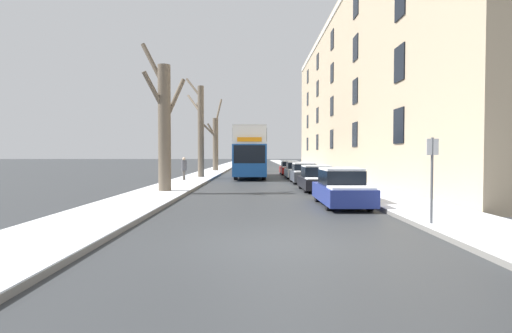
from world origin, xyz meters
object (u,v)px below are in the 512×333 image
object	(u,v)px
bare_tree_left_0	(166,124)
parked_car_4	(291,168)
bare_tree_left_1	(202,129)
parked_car_2	(306,174)
parked_car_3	(298,171)
double_decker_bus	(252,150)
street_sign_post	(434,177)
parked_car_0	(343,189)
bare_tree_left_2	(217,142)
pedestrian_left_sidewalk	(186,168)
parked_car_1	(318,179)

from	to	relation	value
bare_tree_left_0	parked_car_4	size ratio (longest dim) A/B	1.80
bare_tree_left_1	parked_car_2	world-z (taller)	bare_tree_left_1
parked_car_3	parked_car_2	bearing A→B (deg)	-90.00
double_decker_bus	parked_car_4	world-z (taller)	double_decker_bus
street_sign_post	parked_car_0	bearing A→B (deg)	105.58
parked_car_0	parked_car_3	size ratio (longest dim) A/B	1.06
bare_tree_left_2	parked_car_3	size ratio (longest dim) A/B	2.08
parked_car_2	parked_car_3	bearing A→B (deg)	90.00
parked_car_2	parked_car_4	world-z (taller)	parked_car_2
bare_tree_left_2	parked_car_2	distance (m)	20.14
parked_car_4	pedestrian_left_sidewalk	size ratio (longest dim) A/B	2.40
bare_tree_left_0	bare_tree_left_1	bearing A→B (deg)	89.63
parked_car_0	pedestrian_left_sidewalk	size ratio (longest dim) A/B	2.41
bare_tree_left_1	parked_car_0	xyz separation A→B (m)	(7.95, -17.31, -3.44)
bare_tree_left_1	parked_car_4	xyz separation A→B (m)	(7.95, 6.62, -3.49)
bare_tree_left_2	parked_car_0	size ratio (longest dim) A/B	1.97
bare_tree_left_0	parked_car_1	world-z (taller)	bare_tree_left_0
parked_car_4	parked_car_3	bearing A→B (deg)	-90.00
parked_car_0	parked_car_2	distance (m)	12.15
bare_tree_left_2	pedestrian_left_sidewalk	world-z (taller)	bare_tree_left_2
bare_tree_left_1	parked_car_0	size ratio (longest dim) A/B	1.95
street_sign_post	bare_tree_left_2	bearing A→B (deg)	104.92
bare_tree_left_2	street_sign_post	xyz separation A→B (m)	(9.41, -35.32, -2.01)
parked_car_4	parked_car_0	bearing A→B (deg)	-90.00
double_decker_bus	parked_car_2	size ratio (longest dim) A/B	2.73
parked_car_1	parked_car_2	distance (m)	5.69
parked_car_1	double_decker_bus	bearing A→B (deg)	107.13
bare_tree_left_1	parked_car_2	distance (m)	10.09
parked_car_0	pedestrian_left_sidewalk	world-z (taller)	pedestrian_left_sidewalk
bare_tree_left_0	street_sign_post	bearing A→B (deg)	-45.74
parked_car_1	parked_car_2	world-z (taller)	parked_car_2
double_decker_bus	parked_car_2	world-z (taller)	double_decker_bus
parked_car_4	pedestrian_left_sidewalk	distance (m)	13.69
bare_tree_left_1	bare_tree_left_2	distance (m)	13.11
bare_tree_left_2	parked_car_3	distance (m)	15.18
bare_tree_left_2	double_decker_bus	distance (m)	12.30
parked_car_3	parked_car_4	bearing A→B (deg)	90.00
parked_car_3	parked_car_1	bearing A→B (deg)	-90.00
double_decker_bus	parked_car_4	xyz separation A→B (m)	(3.83, 5.04, -1.75)
bare_tree_left_0	parked_car_2	world-z (taller)	bare_tree_left_0
bare_tree_left_1	parked_car_2	size ratio (longest dim) A/B	2.16
parked_car_4	parked_car_1	bearing A→B (deg)	-90.00
bare_tree_left_1	pedestrian_left_sidewalk	xyz separation A→B (m)	(-0.63, -4.04, -3.13)
parked_car_0	pedestrian_left_sidewalk	distance (m)	15.80
bare_tree_left_1	parked_car_3	distance (m)	8.69
double_decker_bus	pedestrian_left_sidewalk	xyz separation A→B (m)	(-4.74, -5.63, -1.40)
bare_tree_left_1	parked_car_1	size ratio (longest dim) A/B	2.01
parked_car_4	bare_tree_left_1	bearing A→B (deg)	-140.19
parked_car_1	parked_car_4	xyz separation A→B (m)	(0.00, 17.47, -0.01)
pedestrian_left_sidewalk	street_sign_post	distance (m)	20.73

